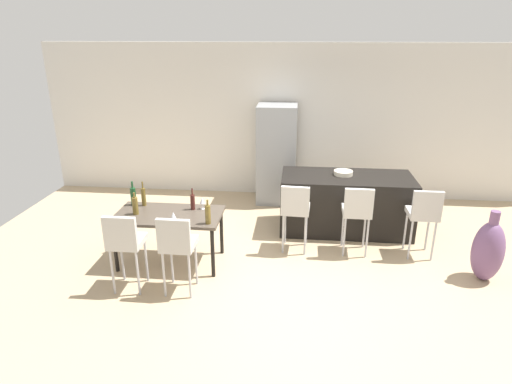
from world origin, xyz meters
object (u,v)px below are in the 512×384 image
object	(u,v)px
wine_bottle_left	(193,202)
wine_bottle_corner	(135,206)
floor_vase	(488,251)
kitchen_island	(345,203)
dining_table	(169,218)
dining_chair_far	(177,243)
wine_bottle_right	(144,196)
wine_glass_far	(173,215)
wine_glass_middle	(202,201)
bar_chair_right	(424,212)
wine_bottle_end	(208,214)
fruit_bowl	(343,173)
dining_chair_near	(125,240)
bar_chair_middle	(357,210)
wine_bottle_near	(133,196)
refrigerator	(277,154)
bar_chair_left	(295,207)

from	to	relation	value
wine_bottle_left	wine_bottle_corner	bearing A→B (deg)	-161.68
floor_vase	wine_bottle_corner	bearing A→B (deg)	-179.81
kitchen_island	wine_bottle_corner	bearing A→B (deg)	-154.60
dining_table	wine_bottle_corner	xyz separation A→B (m)	(-0.44, -0.05, 0.20)
kitchen_island	dining_chair_far	size ratio (longest dim) A/B	1.98
wine_bottle_right	wine_glass_far	distance (m)	0.84
wine_glass_middle	bar_chair_right	bearing A→B (deg)	5.40
wine_bottle_right	floor_vase	world-z (taller)	wine_bottle_right
bar_chair_right	dining_chair_far	distance (m)	3.43
dining_table	floor_vase	distance (m)	4.23
wine_bottle_right	wine_bottle_corner	size ratio (longest dim) A/B	1.15
bar_chair_right	wine_bottle_corner	size ratio (longest dim) A/B	3.38
wine_bottle_corner	wine_bottle_left	distance (m)	0.77
wine_bottle_left	wine_glass_middle	size ratio (longest dim) A/B	1.79
wine_bottle_end	dining_table	bearing A→B (deg)	156.88
bar_chair_right	fruit_bowl	world-z (taller)	bar_chair_right
bar_chair_right	dining_table	bearing A→B (deg)	-171.73
dining_chair_near	floor_vase	distance (m)	4.61
bar_chair_middle	wine_bottle_left	xyz separation A→B (m)	(-2.30, -0.32, 0.16)
bar_chair_middle	wine_bottle_corner	size ratio (longest dim) A/B	3.38
wine_bottle_end	wine_bottle_left	bearing A→B (deg)	124.59
dining_table	wine_bottle_corner	world-z (taller)	wine_bottle_corner
dining_chair_near	floor_vase	xyz separation A→B (m)	(4.54, 0.71, -0.28)
kitchen_island	bar_chair_right	world-z (taller)	bar_chair_right
wine_bottle_corner	wine_glass_far	bearing A→B (deg)	-24.18
wine_bottle_right	wine_bottle_near	bearing A→B (deg)	177.81
dining_table	floor_vase	world-z (taller)	floor_vase
wine_bottle_near	wine_bottle_left	xyz separation A→B (m)	(0.88, -0.08, -0.02)
wine_bottle_near	wine_glass_far	xyz separation A→B (m)	(0.75, -0.59, -0.01)
wine_glass_middle	refrigerator	distance (m)	2.50
wine_bottle_left	wine_glass_far	world-z (taller)	wine_bottle_left
kitchen_island	bar_chair_middle	distance (m)	0.88
dining_table	wine_glass_middle	world-z (taller)	wine_glass_middle
kitchen_island	floor_vase	xyz separation A→B (m)	(1.69, -1.39, -0.04)
wine_bottle_right	refrigerator	bearing A→B (deg)	52.39
wine_bottle_corner	kitchen_island	bearing A→B (deg)	25.40
wine_glass_middle	bar_chair_left	bearing A→B (deg)	12.72
wine_bottle_near	wine_glass_middle	size ratio (longest dim) A/B	2.03
wine_bottle_corner	wine_bottle_end	world-z (taller)	wine_bottle_end
bar_chair_left	floor_vase	xyz separation A→B (m)	(2.50, -0.55, -0.28)
fruit_bowl	floor_vase	bearing A→B (deg)	-39.59
kitchen_island	fruit_bowl	size ratio (longest dim) A/B	6.94
kitchen_island	wine_glass_middle	bearing A→B (deg)	-151.62
dining_chair_near	dining_table	bearing A→B (deg)	66.56
wine_glass_middle	wine_bottle_right	bearing A→B (deg)	177.17
fruit_bowl	floor_vase	xyz separation A→B (m)	(1.75, -1.45, -0.54)
bar_chair_right	fruit_bowl	size ratio (longest dim) A/B	3.51
dining_table	fruit_bowl	size ratio (longest dim) A/B	4.84
wine_bottle_near	wine_bottle_left	world-z (taller)	wine_bottle_near
bar_chair_right	wine_bottle_left	world-z (taller)	same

